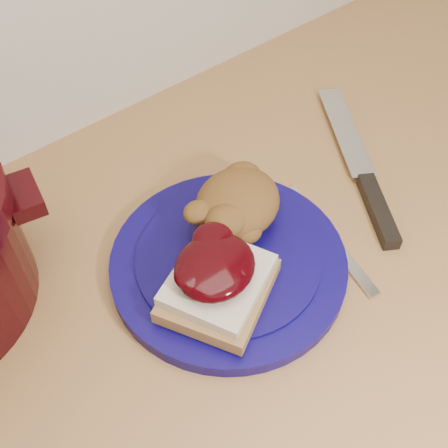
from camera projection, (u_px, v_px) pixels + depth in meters
base_cabinet at (202, 435)px, 0.97m from camera, size 4.00×0.60×0.86m
plate at (228, 263)px, 0.62m from camera, size 0.34×0.34×0.02m
sandwich at (217, 279)px, 0.56m from camera, size 0.14×0.14×0.05m
stuffing_mound at (238, 203)px, 0.62m from camera, size 0.13×0.12×0.05m
chef_knife at (368, 187)px, 0.69m from camera, size 0.17×0.26×0.02m
butter_knife at (329, 238)px, 0.65m from camera, size 0.05×0.18×0.00m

